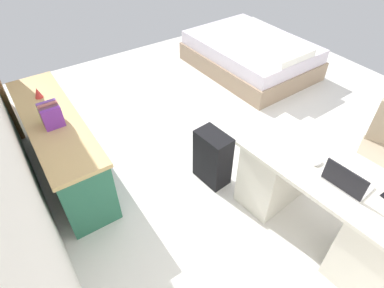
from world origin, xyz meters
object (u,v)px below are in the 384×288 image
at_px(laptop, 346,181).
at_px(credenza, 61,146).
at_px(computer_mouse, 317,162).
at_px(bed, 251,55).
at_px(desk, 321,201).
at_px(suitcase_black, 213,158).
at_px(office_chair, 383,160).
at_px(figurine_small, 38,93).

bearing_deg(laptop, credenza, 36.60).
bearing_deg(computer_mouse, laptop, 170.98).
height_order(credenza, bed, credenza).
bearing_deg(desk, suitcase_black, 20.80).
distance_m(suitcase_black, computer_mouse, 1.05).
xyz_separation_m(bed, suitcase_black, (-1.58, 1.92, 0.05)).
relative_size(desk, office_chair, 1.59).
distance_m(computer_mouse, figurine_small, 2.72).
height_order(suitcase_black, laptop, laptop).
height_order(desk, suitcase_black, desk).
height_order(office_chair, suitcase_black, office_chair).
distance_m(credenza, computer_mouse, 2.43).
distance_m(credenza, bed, 3.20).
xyz_separation_m(credenza, figurine_small, (0.41, 0.00, 0.42)).
relative_size(desk, credenza, 0.83).
bearing_deg(suitcase_black, desk, -165.26).
bearing_deg(desk, office_chair, -90.87).
relative_size(office_chair, figurine_small, 8.55).
bearing_deg(suitcase_black, credenza, 46.16).
xyz_separation_m(laptop, figurine_small, (2.48, 1.55, -0.02)).
height_order(credenza, suitcase_black, credenza).
height_order(suitcase_black, computer_mouse, computer_mouse).
bearing_deg(figurine_small, bed, -85.84).
bearing_deg(bed, suitcase_black, 129.35).
relative_size(office_chair, bed, 0.48).
xyz_separation_m(credenza, bed, (0.63, -3.14, -0.12)).
bearing_deg(office_chair, desk, 89.13).
distance_m(office_chair, credenza, 3.14).
relative_size(bed, suitcase_black, 3.29).
xyz_separation_m(bed, laptop, (-2.71, 1.59, 0.56)).
relative_size(desk, bed, 0.77).
bearing_deg(computer_mouse, desk, -169.97).
bearing_deg(office_chair, figurine_small, 46.08).
bearing_deg(office_chair, suitcase_black, 50.61).
distance_m(office_chair, laptop, 0.99).
bearing_deg(bed, laptop, 149.57).
bearing_deg(computer_mouse, figurine_small, 29.77).
xyz_separation_m(bed, computer_mouse, (-2.45, 1.58, 0.52)).
height_order(laptop, computer_mouse, laptop).
xyz_separation_m(desk, credenza, (1.95, 1.60, -0.03)).
bearing_deg(laptop, suitcase_black, 16.12).
bearing_deg(suitcase_black, figurine_small, 36.03).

